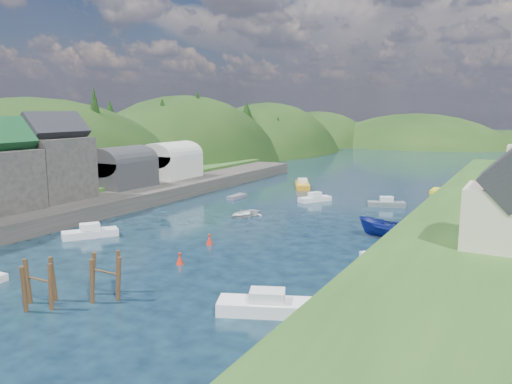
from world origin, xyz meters
The scene contains 13 objects.
ground centered at (0.00, 50.00, 0.00)m, with size 600.00×600.00×0.00m, color black.
hillside_left centered at (-45.00, 75.00, -8.03)m, with size 44.00×245.56×52.00m.
far_hills centered at (1.22, 174.01, -10.80)m, with size 103.00×68.00×44.00m.
hill_trees centered at (0.53, 64.95, 11.17)m, with size 91.49×147.65×12.79m.
quay_left centered at (-24.00, 20.00, 1.00)m, with size 12.00×110.00×2.00m, color #2D2B28.
terrace_left_grass centered at (-31.00, 20.00, 1.25)m, with size 12.00×110.00×2.50m, color #234719.
boat_sheds centered at (-26.00, 39.00, 5.27)m, with size 7.00×21.00×7.50m.
terrace_right centered at (25.00, 40.00, 1.20)m, with size 16.00×120.00×2.40m, color #234719.
piling_cluster_near centered at (-1.35, -1.02, 1.38)m, with size 2.84×2.69×3.90m.
piling_cluster_far centered at (1.39, 2.49, 1.34)m, with size 3.07×2.88×3.83m.
channel_buoy_near centered at (1.36, 11.40, 0.48)m, with size 0.70×0.70×1.10m.
channel_buoy_far centered at (-0.04, 18.18, 0.48)m, with size 0.70×0.70×1.10m.
moored_boats centered at (4.37, 31.08, 0.60)m, with size 34.71×65.21×2.33m.
Camera 1 is at (27.93, -22.84, 13.73)m, focal length 35.00 mm.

